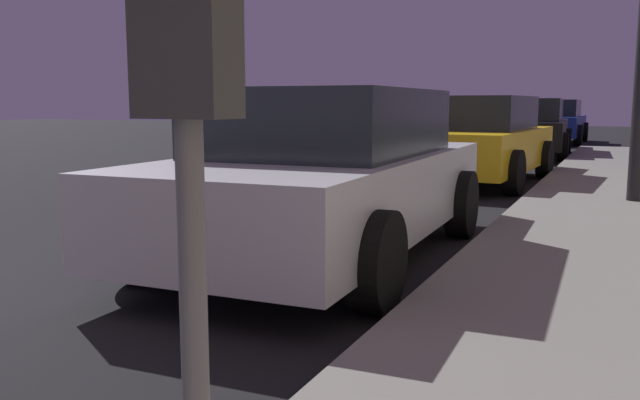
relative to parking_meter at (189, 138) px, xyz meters
The scene contains 5 objects.
parking_meter is the anchor object (origin of this frame).
car_silver 4.42m from the parking_meter, 110.58° to the left, with size 2.09×4.29×1.43m.
car_yellow_cab 10.22m from the parking_meter, 98.69° to the left, with size 2.27×4.22×1.43m.
car_black 16.40m from the parking_meter, 95.39° to the left, with size 2.27×4.51×1.43m.
car_blue 22.54m from the parking_meter, 93.92° to the left, with size 2.12×4.45×1.43m.
Camera 1 is at (5.16, -1.79, 1.31)m, focal length 37.54 mm.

